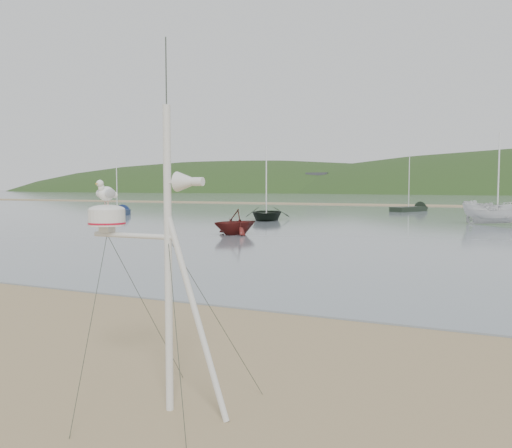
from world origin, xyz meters
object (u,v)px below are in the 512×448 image
at_px(boat_red, 235,210).
at_px(sailboat_dark_mid, 417,209).
at_px(mast_rig, 163,323).
at_px(sailboat_blue_near, 121,212).
at_px(boat_white, 498,191).
at_px(boat_dark, 266,188).

distance_m(boat_red, sailboat_dark_mid, 33.93).
distance_m(mast_rig, boat_red, 23.30).
bearing_deg(sailboat_blue_near, sailboat_dark_mid, 40.44).
bearing_deg(boat_white, boat_red, 147.65).
height_order(boat_dark, sailboat_blue_near, sailboat_blue_near).
distance_m(mast_rig, boat_white, 35.39).
distance_m(sailboat_blue_near, sailboat_dark_mid, 30.88).
bearing_deg(sailboat_blue_near, mast_rig, -50.40).
relative_size(mast_rig, boat_white, 0.95).
bearing_deg(boat_red, boat_white, 76.17).
bearing_deg(boat_dark, mast_rig, -88.09).
distance_m(boat_dark, boat_white, 16.70).
xyz_separation_m(sailboat_blue_near, sailboat_dark_mid, (23.51, 20.03, -0.00)).
bearing_deg(boat_white, sailboat_blue_near, 101.18).
height_order(mast_rig, sailboat_blue_near, sailboat_blue_near).
relative_size(boat_red, sailboat_blue_near, 0.46).
bearing_deg(sailboat_blue_near, boat_red, -35.79).
distance_m(mast_rig, sailboat_dark_mid, 54.94).
height_order(mast_rig, boat_dark, boat_dark).
height_order(boat_white, sailboat_blue_near, sailboat_blue_near).
bearing_deg(boat_dark, boat_white, -14.67).
distance_m(boat_dark, sailboat_dark_mid, 22.74).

